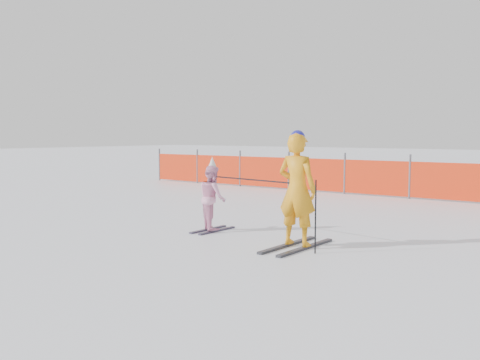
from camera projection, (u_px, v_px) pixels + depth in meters
name	position (u px, v px, depth m)	size (l,w,h in m)	color
ground	(222.00, 240.00, 9.12)	(120.00, 120.00, 0.00)	white
adult	(297.00, 189.00, 8.46)	(0.66, 1.59, 1.87)	black
child	(212.00, 197.00, 9.97)	(0.74, 0.99, 1.39)	black
ski_poles	(274.00, 193.00, 8.76)	(2.37, 0.52, 1.12)	black
safety_fence	(342.00, 176.00, 16.24)	(15.98, 0.06, 1.25)	#595960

